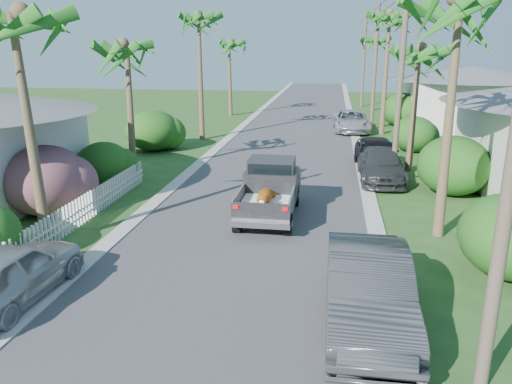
% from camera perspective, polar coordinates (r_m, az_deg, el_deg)
% --- Properties ---
extents(ground, '(120.00, 120.00, 0.00)m').
position_cam_1_polar(ground, '(12.42, -4.88, -13.11)').
color(ground, '#24471A').
rests_on(ground, ground).
extents(road, '(8.00, 100.00, 0.02)m').
position_cam_1_polar(road, '(36.11, 4.38, 6.63)').
color(road, '#38383A').
rests_on(road, ground).
extents(curb_left, '(0.60, 100.00, 0.06)m').
position_cam_1_polar(curb_left, '(36.67, -2.38, 6.84)').
color(curb_left, '#A5A39E').
rests_on(curb_left, ground).
extents(curb_right, '(0.60, 100.00, 0.06)m').
position_cam_1_polar(curb_right, '(36.05, 11.25, 6.38)').
color(curb_right, '#A5A39E').
rests_on(curb_right, ground).
extents(pickup_truck, '(1.98, 5.12, 2.06)m').
position_cam_1_polar(pickup_truck, '(18.67, 1.69, 0.55)').
color(pickup_truck, black).
rests_on(pickup_truck, ground).
extents(parked_car_rn, '(1.86, 5.21, 1.71)m').
position_cam_1_polar(parked_car_rn, '(11.61, 12.68, -10.91)').
color(parked_car_rn, '#303236').
rests_on(parked_car_rn, ground).
extents(parked_car_rm, '(2.06, 4.96, 1.43)m').
position_cam_1_polar(parked_car_rm, '(24.07, 14.09, 2.96)').
color(parked_car_rm, '#2A2E2F').
rests_on(parked_car_rm, ground).
extents(parked_car_rf, '(2.39, 4.92, 1.62)m').
position_cam_1_polar(parked_car_rf, '(26.26, 13.68, 4.29)').
color(parked_car_rf, black).
rests_on(parked_car_rf, ground).
extents(parked_car_rd, '(2.74, 5.54, 1.51)m').
position_cam_1_polar(parked_car_rd, '(37.72, 10.85, 7.95)').
color(parked_car_rd, '#B4B6BB').
rests_on(parked_car_rd, ground).
extents(parked_car_ln, '(1.99, 4.50, 1.50)m').
position_cam_1_polar(parked_car_ln, '(13.76, -26.28, -8.31)').
color(parked_car_ln, '#A6AAAD').
rests_on(parked_car_ln, ground).
extents(palm_l_a, '(4.40, 4.40, 8.20)m').
position_cam_1_polar(palm_l_a, '(16.15, -25.85, 17.79)').
color(palm_l_a, brown).
rests_on(palm_l_a, ground).
extents(palm_l_b, '(4.40, 4.40, 7.40)m').
position_cam_1_polar(palm_l_b, '(24.39, -14.68, 15.99)').
color(palm_l_b, brown).
rests_on(palm_l_b, ground).
extents(palm_l_c, '(4.40, 4.40, 9.20)m').
position_cam_1_polar(palm_l_c, '(33.67, -6.59, 19.37)').
color(palm_l_c, brown).
rests_on(palm_l_c, ground).
extents(palm_l_d, '(4.40, 4.40, 7.70)m').
position_cam_1_polar(palm_l_d, '(45.42, -3.07, 16.80)').
color(palm_l_d, brown).
rests_on(palm_l_d, ground).
extents(palm_r_b, '(4.40, 4.40, 7.20)m').
position_cam_1_polar(palm_r_b, '(25.80, 18.16, 15.27)').
color(palm_r_b, brown).
rests_on(palm_r_b, ground).
extents(palm_r_c, '(4.40, 4.40, 9.40)m').
position_cam_1_polar(palm_r_c, '(36.72, 15.06, 19.00)').
color(palm_r_c, brown).
rests_on(palm_r_c, ground).
extents(palm_r_d, '(4.40, 4.40, 8.00)m').
position_cam_1_polar(palm_r_d, '(50.64, 13.62, 16.67)').
color(palm_r_d, brown).
rests_on(palm_r_d, ground).
extents(shrub_l_b, '(3.00, 3.30, 2.60)m').
position_cam_1_polar(shrub_l_b, '(20.10, -22.95, 1.24)').
color(shrub_l_b, '#AB186F').
rests_on(shrub_l_b, ground).
extents(shrub_l_c, '(2.40, 2.64, 2.00)m').
position_cam_1_polar(shrub_l_c, '(23.38, -17.03, 3.06)').
color(shrub_l_c, '#194D16').
rests_on(shrub_l_c, ground).
extents(shrub_l_d, '(3.20, 3.52, 2.40)m').
position_cam_1_polar(shrub_l_d, '(30.81, -11.74, 6.89)').
color(shrub_l_d, '#194D16').
rests_on(shrub_l_d, ground).
extents(shrub_r_a, '(2.80, 3.08, 2.30)m').
position_cam_1_polar(shrub_r_a, '(15.20, 27.24, -4.53)').
color(shrub_r_a, '#194D16').
rests_on(shrub_r_a, ground).
extents(shrub_r_b, '(3.00, 3.30, 2.50)m').
position_cam_1_polar(shrub_r_b, '(22.63, 21.66, 2.84)').
color(shrub_r_b, '#194D16').
rests_on(shrub_r_b, ground).
extents(shrub_r_c, '(2.60, 2.86, 2.10)m').
position_cam_1_polar(shrub_r_c, '(31.29, 17.60, 6.33)').
color(shrub_r_c, '#194D16').
rests_on(shrub_r_c, ground).
extents(shrub_r_d, '(3.20, 3.52, 2.60)m').
position_cam_1_polar(shrub_r_d, '(41.13, 16.30, 9.04)').
color(shrub_r_d, '#194D16').
rests_on(shrub_r_d, ground).
extents(picket_fence, '(0.10, 11.00, 1.00)m').
position_cam_1_polar(picket_fence, '(19.02, -18.81, -1.65)').
color(picket_fence, white).
rests_on(picket_fence, ground).
extents(house_right_far, '(9.00, 8.00, 4.60)m').
position_cam_1_polar(house_right_far, '(41.98, 23.26, 9.65)').
color(house_right_far, silver).
rests_on(house_right_far, ground).
extents(utility_pole_b, '(1.60, 0.26, 9.00)m').
position_cam_1_polar(utility_pole_b, '(23.72, 16.19, 12.13)').
color(utility_pole_b, brown).
rests_on(utility_pole_b, ground).
extents(utility_pole_c, '(1.60, 0.26, 9.00)m').
position_cam_1_polar(utility_pole_c, '(38.63, 13.45, 13.73)').
color(utility_pole_c, brown).
rests_on(utility_pole_c, ground).
extents(utility_pole_d, '(1.60, 0.26, 9.00)m').
position_cam_1_polar(utility_pole_d, '(53.59, 12.22, 14.43)').
color(utility_pole_d, brown).
rests_on(utility_pole_d, ground).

